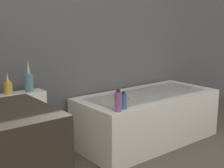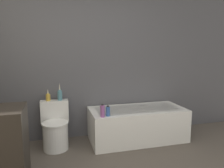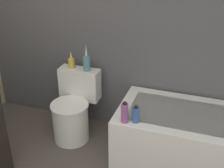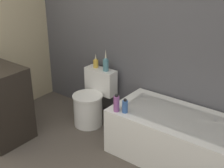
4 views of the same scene
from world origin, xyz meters
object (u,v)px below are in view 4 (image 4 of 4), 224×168
(toilet, at_px, (92,101))
(vase_gold, at_px, (96,63))
(shampoo_bottle_short, at_px, (125,106))
(vase_silver, at_px, (106,64))
(bathtub, at_px, (183,140))
(shampoo_bottle_tall, at_px, (116,104))

(toilet, xyz_separation_m, vase_gold, (-0.09, 0.20, 0.44))
(toilet, height_order, shampoo_bottle_short, toilet)
(vase_gold, distance_m, vase_silver, 0.18)
(toilet, distance_m, shampoo_bottle_short, 0.85)
(bathtub, xyz_separation_m, toilet, (-1.29, 0.05, 0.03))
(toilet, distance_m, vase_silver, 0.51)
(shampoo_bottle_short, bearing_deg, shampoo_bottle_tall, -159.51)
(shampoo_bottle_tall, relative_size, shampoo_bottle_short, 1.24)
(bathtub, bearing_deg, shampoo_bottle_short, -155.04)
(bathtub, relative_size, vase_gold, 8.30)
(vase_gold, bearing_deg, vase_silver, -5.47)
(vase_silver, bearing_deg, vase_gold, 174.53)
(vase_gold, height_order, shampoo_bottle_tall, vase_gold)
(bathtub, relative_size, vase_silver, 5.46)
(bathtub, height_order, vase_gold, vase_gold)
(bathtub, height_order, toilet, toilet)
(bathtub, bearing_deg, vase_silver, 168.96)
(vase_gold, relative_size, vase_silver, 0.66)
(toilet, relative_size, vase_gold, 3.69)
(bathtub, distance_m, shampoo_bottle_short, 0.69)
(vase_gold, height_order, vase_silver, vase_silver)
(bathtub, height_order, shampoo_bottle_tall, shampoo_bottle_tall)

